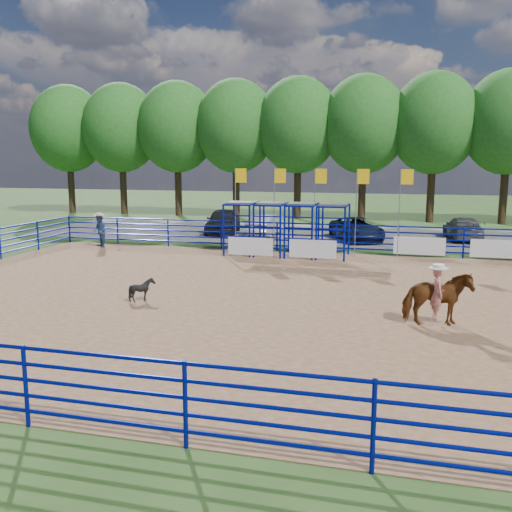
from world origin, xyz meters
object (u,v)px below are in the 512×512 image
car_c (356,229)px  car_d (463,228)px  horse_and_rider (437,295)px  car_a (223,221)px  calf (142,290)px  car_b (267,225)px  spectator_cowboy (100,230)px

car_c → car_d: 6.28m
car_c → horse_and_rider: bearing=-101.6°
car_d → horse_and_rider: bearing=78.5°
car_a → car_c: (8.39, -0.83, -0.13)m
calf → car_c: size_ratio=0.17×
calf → car_b: size_ratio=0.20×
horse_and_rider → car_d: horse_and_rider is taller
calf → car_d: car_d is taller
car_d → spectator_cowboy: bearing=18.7°
calf → spectator_cowboy: (-7.38, 10.11, 0.51)m
car_a → car_d: bearing=-5.4°
spectator_cowboy → car_a: (4.57, 7.06, -0.13)m
horse_and_rider → car_a: bearing=124.5°
horse_and_rider → car_b: (-9.23, 17.45, -0.25)m
calf → spectator_cowboy: size_ratio=0.44×
spectator_cowboy → car_b: size_ratio=0.45×
calf → car_d: 21.59m
spectator_cowboy → car_b: spectator_cowboy is taller
calf → car_a: size_ratio=0.17×
car_a → calf: bearing=-90.3°
spectator_cowboy → car_c: size_ratio=0.38×
car_b → car_c: size_ratio=0.85×
car_c → calf: bearing=-132.9°
horse_and_rider → calf: 9.31m
car_a → car_b: size_ratio=1.16×
calf → car_d: size_ratio=0.18×
car_b → car_a: bearing=2.4°
horse_and_rider → calf: horse_and_rider is taller
calf → car_c: (5.59, 16.34, 0.25)m
horse_and_rider → car_b: horse_and_rider is taller
horse_and_rider → spectator_cowboy: size_ratio=1.39×
horse_and_rider → car_c: (-3.70, 16.76, -0.25)m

